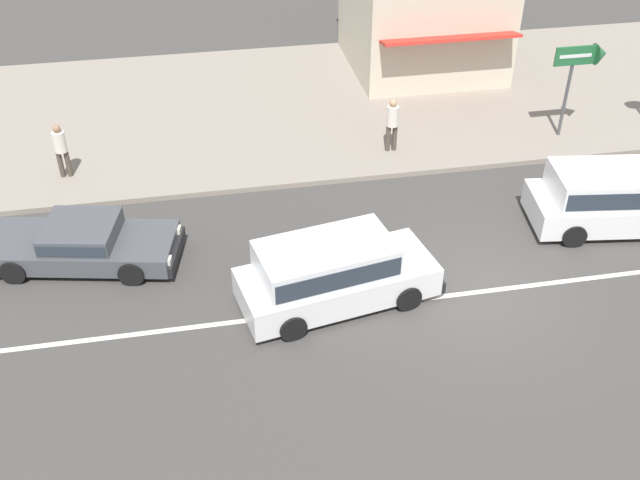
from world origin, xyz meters
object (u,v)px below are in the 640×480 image
pedestrian_near_clock (392,121)px  minivan_white_1 (616,196)px  minivan_white_4 (332,271)px  pedestrian_mid_kerb (61,147)px  arrow_signboard (591,60)px  sedan_dark_grey_3 (82,243)px

pedestrian_near_clock → minivan_white_1: bearing=-44.9°
minivan_white_4 → pedestrian_near_clock: pedestrian_near_clock is taller
pedestrian_near_clock → pedestrian_mid_kerb: (-9.27, 0.21, -0.03)m
pedestrian_near_clock → arrow_signboard: bearing=-0.4°
minivan_white_1 → arrow_signboard: (1.26, 4.52, 1.69)m
minivan_white_1 → minivan_white_4: same height
arrow_signboard → pedestrian_mid_kerb: 15.17m
sedan_dark_grey_3 → minivan_white_4: minivan_white_4 is taller
minivan_white_1 → minivan_white_4: size_ratio=1.00×
minivan_white_1 → pedestrian_mid_kerb: size_ratio=2.98×
sedan_dark_grey_3 → pedestrian_near_clock: bearing=23.5°
arrow_signboard → pedestrian_near_clock: 6.00m
pedestrian_near_clock → pedestrian_mid_kerb: 9.27m
sedan_dark_grey_3 → minivan_white_1: bearing=-3.7°
sedan_dark_grey_3 → arrow_signboard: arrow_signboard is taller
pedestrian_mid_kerb → arrow_signboard: bearing=-0.9°
minivan_white_1 → arrow_signboard: arrow_signboard is taller
arrow_signboard → pedestrian_mid_kerb: size_ratio=1.81×
sedan_dark_grey_3 → minivan_white_4: 6.07m
sedan_dark_grey_3 → arrow_signboard: (14.35, 3.66, 2.00)m
minivan_white_1 → pedestrian_mid_kerb: bearing=161.0°
sedan_dark_grey_3 → pedestrian_mid_kerb: size_ratio=3.03×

